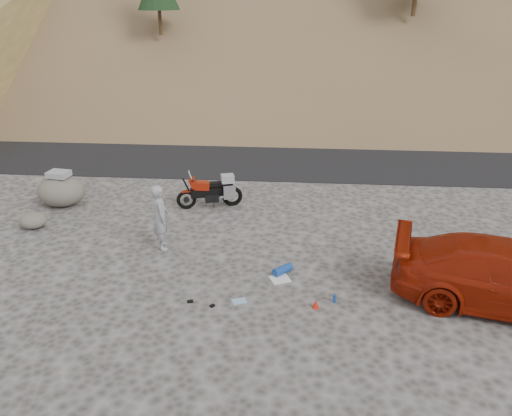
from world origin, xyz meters
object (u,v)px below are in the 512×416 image
at_px(motorcycle, 213,191).
at_px(man, 163,247).
at_px(boulder, 61,190).
at_px(red_car, 504,305).

relative_size(motorcycle, man, 1.15).
relative_size(man, boulder, 0.97).
distance_m(man, boulder, 4.60).
height_order(motorcycle, red_car, motorcycle).
bearing_deg(man, red_car, -124.31).
bearing_deg(motorcycle, red_car, -49.72).
bearing_deg(red_car, man, 89.20).
bearing_deg(boulder, man, -33.41).
xyz_separation_m(man, boulder, (-3.81, 2.52, 0.49)).
bearing_deg(man, motorcycle, -38.21).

